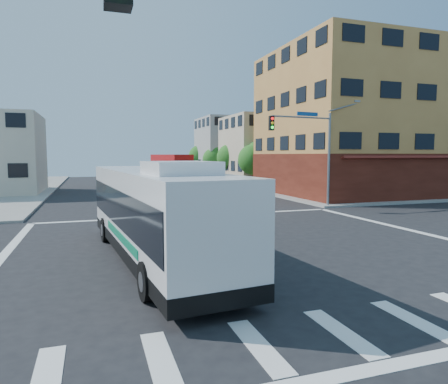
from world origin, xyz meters
name	(u,v)px	position (x,y,z in m)	size (l,w,h in m)	color
ground	(249,248)	(0.00, 0.00, 0.00)	(120.00, 120.00, 0.00)	black
sidewalk_ne	(376,180)	(35.00, 35.00, 0.07)	(50.00, 50.00, 0.15)	gray
corner_building_ne	(366,135)	(19.99, 18.48, 5.89)	(18.10, 15.44, 14.00)	#BE8844
building_east_near	(272,150)	(16.98, 33.98, 4.51)	(12.06, 10.06, 9.00)	#B7A98B
building_east_far	(236,148)	(16.98, 47.98, 5.01)	(12.06, 10.06, 10.00)	gray
signal_mast_ne	(310,140)	(9.08, 10.62, 4.98)	(7.91, 1.13, 8.07)	slate
street_tree_a	(254,158)	(11.90, 27.92, 3.59)	(3.60, 3.60, 5.53)	#332412
street_tree_b	(232,156)	(11.90, 35.92, 3.75)	(3.80, 3.80, 5.79)	#332412
street_tree_c	(214,158)	(11.90, 43.92, 3.46)	(3.40, 3.40, 5.29)	#332412
street_tree_d	(201,155)	(11.90, 51.92, 3.88)	(4.00, 4.00, 6.03)	#332412
transit_bus	(155,212)	(-3.99, -0.64, 1.82)	(3.92, 12.76, 3.72)	black
box_truck	(176,171)	(3.54, 32.52, 1.91)	(5.12, 9.12, 3.95)	#25252A
parked_car	(248,184)	(10.01, 25.07, 0.75)	(1.76, 4.38, 1.49)	gold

